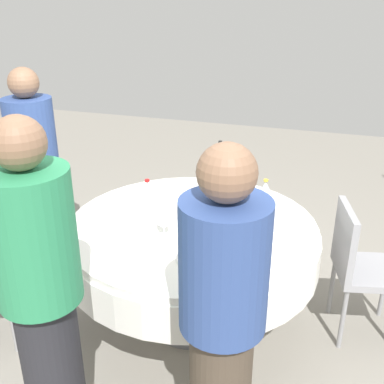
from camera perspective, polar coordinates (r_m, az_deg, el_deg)
The scene contains 23 objects.
ground_plane at distance 3.22m, azimuth 0.00°, elevation -15.63°, with size 10.00×10.00×0.00m, color gray.
dining_table at distance 2.88m, azimuth 0.00°, elevation -6.41°, with size 1.55×1.55×0.74m.
bottle_green_east at distance 2.60m, azimuth 6.12°, elevation -3.74°, with size 0.07×0.07×0.24m.
bottle_dark_green_west at distance 2.58m, azimuth 0.14°, elevation -3.47°, with size 0.07×0.07×0.26m.
bottle_clear_left at distance 2.89m, azimuth 8.98°, elevation -0.90°, with size 0.07×0.07×0.25m.
bottle_brown_right at distance 3.36m, azimuth 3.45°, elevation 3.54°, with size 0.06×0.06×0.32m.
bottle_clear_north at distance 2.69m, azimuth -5.44°, elevation -1.83°, with size 0.06×0.06×0.32m.
bottle_brown_rear at distance 2.81m, azimuth 5.76°, elevation -0.97°, with size 0.06×0.06×0.29m.
wine_glass_right at distance 2.45m, azimuth 5.07°, elevation -5.83°, with size 0.08×0.08×0.14m.
wine_glass_north at distance 2.64m, azimuth -3.50°, elevation -3.49°, with size 0.07×0.07×0.14m.
wine_glass_rear at distance 2.81m, azimuth 3.45°, elevation -1.50°, with size 0.07×0.07×0.15m.
wine_glass_far at distance 2.75m, azimuth -0.50°, elevation -2.26°, with size 0.06×0.06×0.14m.
plate_near at distance 3.16m, azimuth -3.47°, elevation -0.59°, with size 0.25×0.25×0.02m.
plate_front at distance 3.26m, azimuth 5.76°, elevation 0.16°, with size 0.22×0.22×0.02m.
plate_mid at distance 2.45m, azimuth 0.71°, elevation -8.16°, with size 0.23×0.23×0.02m.
plate_inner at distance 2.66m, azimuth -8.97°, elevation -5.68°, with size 0.24×0.24×0.02m.
spoon_west at distance 2.93m, azimuth -1.91°, elevation -2.64°, with size 0.18×0.02×0.01m, color silver.
spoon_left at distance 2.99m, azimuth -9.43°, elevation -2.44°, with size 0.18×0.02×0.01m, color silver.
spoon_right at distance 2.74m, azimuth 8.38°, elevation -4.90°, with size 0.18×0.02×0.01m, color silver.
person_east at distance 1.89m, azimuth 3.74°, elevation -16.25°, with size 0.34×0.34×1.58m.
person_west at distance 2.05m, azimuth -18.00°, elevation -12.60°, with size 0.34×0.34×1.64m.
person_left at distance 3.53m, azimuth -18.70°, elevation 2.20°, with size 0.34×0.34×1.58m.
chair_rear at distance 3.03m, azimuth 19.90°, elevation -8.10°, with size 0.48×0.48×0.87m.
Camera 1 is at (2.38, 0.78, 2.03)m, focal length 43.08 mm.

